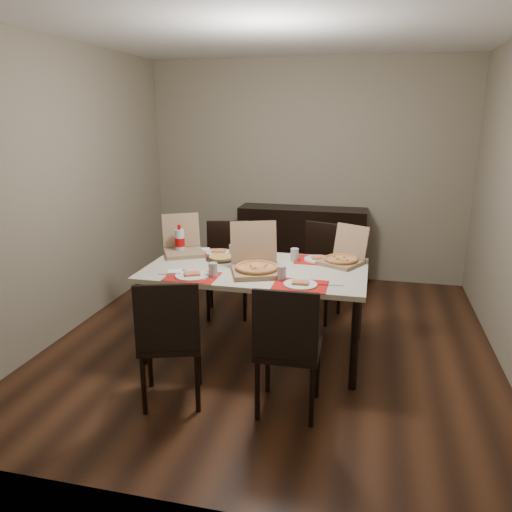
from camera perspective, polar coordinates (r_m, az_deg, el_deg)
name	(u,v)px	position (r m, az deg, el deg)	size (l,w,h in m)	color
ground	(272,343)	(4.54, 1.85, -9.91)	(3.80, 4.00, 0.02)	#412314
room_walls	(284,142)	(4.52, 3.17, 12.92)	(3.84, 4.02, 2.62)	gray
sideboard	(302,245)	(6.04, 5.26, 1.30)	(1.50, 0.40, 0.90)	black
dining_table	(256,275)	(4.13, 0.00, -2.22)	(1.80, 1.00, 0.75)	beige
chair_near_left	(170,337)	(3.48, -9.82, -9.15)	(0.53, 0.53, 0.93)	black
chair_near_right	(287,345)	(3.32, 3.62, -10.15)	(0.43, 0.43, 0.93)	black
chair_far_left	(227,264)	(5.04, -3.29, -0.91)	(0.51, 0.51, 0.93)	black
chair_far_right	(319,266)	(5.00, 7.27, -1.16)	(0.52, 0.52, 0.93)	black
setting_near_left	(195,274)	(3.91, -6.96, -2.04)	(0.49, 0.30, 0.11)	red
setting_near_right	(295,281)	(3.73, 4.51, -2.89)	(0.51, 0.30, 0.11)	red
setting_far_left	(221,252)	(4.51, -4.06, 0.47)	(0.47, 0.30, 0.11)	red
setting_far_right	(312,258)	(4.33, 6.44, -0.25)	(0.48, 0.30, 0.11)	red
napkin_loose	(250,270)	(4.03, -0.75, -1.57)	(0.12, 0.11, 0.02)	white
pizza_box_center	(256,265)	(3.97, 0.00, -1.08)	(0.50, 0.53, 0.38)	#8D6F51
pizza_box_right	(343,258)	(4.27, 9.90, -0.17)	(0.43, 0.45, 0.31)	#8D6F51
pizza_box_left	(183,247)	(4.56, -8.32, 1.02)	(0.47, 0.49, 0.34)	#8D6F51
faina_plate	(221,258)	(4.35, -4.02, -0.24)	(0.27, 0.27, 0.03)	black
dip_bowl	(269,261)	(4.23, 1.48, -0.61)	(0.14, 0.14, 0.03)	white
soda_bottle	(180,241)	(4.56, -8.70, 1.67)	(0.09, 0.09, 0.26)	silver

